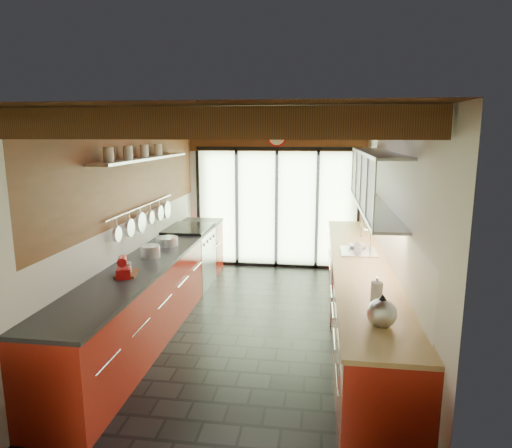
# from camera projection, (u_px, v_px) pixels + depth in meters

# --- Properties ---
(ground) EXTENTS (5.50, 5.50, 0.00)m
(ground) POSITION_uv_depth(u_px,v_px,m) (256.00, 327.00, 5.79)
(ground) COLOR black
(ground) RESTS_ON ground
(room_shell) EXTENTS (5.50, 5.50, 5.50)m
(room_shell) POSITION_uv_depth(u_px,v_px,m) (256.00, 198.00, 5.47)
(room_shell) COLOR silver
(room_shell) RESTS_ON ground
(ceiling_beams) EXTENTS (3.14, 5.06, 4.90)m
(ceiling_beams) POSITION_uv_depth(u_px,v_px,m) (260.00, 129.00, 5.68)
(ceiling_beams) COLOR #593316
(ceiling_beams) RESTS_ON ground
(glass_door) EXTENTS (2.95, 0.10, 2.90)m
(glass_door) POSITION_uv_depth(u_px,v_px,m) (277.00, 176.00, 8.08)
(glass_door) COLOR #C6EAAD
(glass_door) RESTS_ON ground
(left_counter) EXTENTS (0.68, 5.00, 0.92)m
(left_counter) POSITION_uv_depth(u_px,v_px,m) (158.00, 287.00, 5.88)
(left_counter) COLOR #A22113
(left_counter) RESTS_ON ground
(range_stove) EXTENTS (0.66, 0.90, 0.97)m
(range_stove) POSITION_uv_depth(u_px,v_px,m) (189.00, 257.00, 7.28)
(range_stove) COLOR silver
(range_stove) RESTS_ON ground
(right_counter) EXTENTS (0.68, 5.00, 0.92)m
(right_counter) POSITION_uv_depth(u_px,v_px,m) (359.00, 297.00, 5.53)
(right_counter) COLOR #A22113
(right_counter) RESTS_ON ground
(sink_assembly) EXTENTS (0.45, 0.52, 0.43)m
(sink_assembly) POSITION_uv_depth(u_px,v_px,m) (360.00, 249.00, 5.82)
(sink_assembly) COLOR silver
(sink_assembly) RESTS_ON right_counter
(upper_cabinets_right) EXTENTS (0.34, 3.00, 3.00)m
(upper_cabinets_right) POSITION_uv_depth(u_px,v_px,m) (376.00, 180.00, 5.53)
(upper_cabinets_right) COLOR silver
(upper_cabinets_right) RESTS_ON ground
(left_wall_fixtures) EXTENTS (0.28, 2.60, 0.96)m
(left_wall_fixtures) POSITION_uv_depth(u_px,v_px,m) (146.00, 181.00, 5.89)
(left_wall_fixtures) COLOR silver
(left_wall_fixtures) RESTS_ON ground
(stand_mixer) EXTENTS (0.22, 0.29, 0.23)m
(stand_mixer) POSITION_uv_depth(u_px,v_px,m) (124.00, 268.00, 4.82)
(stand_mixer) COLOR #B60E10
(stand_mixer) RESTS_ON left_counter
(pot_large) EXTENTS (0.26, 0.26, 0.15)m
(pot_large) POSITION_uv_depth(u_px,v_px,m) (151.00, 251.00, 5.57)
(pot_large) COLOR silver
(pot_large) RESTS_ON left_counter
(pot_small) EXTENTS (0.33, 0.33, 0.11)m
(pot_small) POSITION_uv_depth(u_px,v_px,m) (167.00, 241.00, 6.17)
(pot_small) COLOR silver
(pot_small) RESTS_ON left_counter
(cutting_board) EXTENTS (0.27, 0.34, 0.03)m
(cutting_board) POSITION_uv_depth(u_px,v_px,m) (127.00, 273.00, 4.90)
(cutting_board) COLOR brown
(cutting_board) RESTS_ON left_counter
(kettle) EXTENTS (0.28, 0.31, 0.27)m
(kettle) POSITION_uv_depth(u_px,v_px,m) (382.00, 311.00, 3.57)
(kettle) COLOR silver
(kettle) RESTS_ON right_counter
(paper_towel) EXTENTS (0.13, 0.13, 0.28)m
(paper_towel) POSITION_uv_depth(u_px,v_px,m) (376.00, 296.00, 3.93)
(paper_towel) COLOR white
(paper_towel) RESTS_ON right_counter
(soap_bottle) EXTENTS (0.11, 0.11, 0.19)m
(soap_bottle) POSITION_uv_depth(u_px,v_px,m) (359.00, 245.00, 5.79)
(soap_bottle) COLOR silver
(soap_bottle) RESTS_ON right_counter
(bowl) EXTENTS (0.27, 0.27, 0.06)m
(bowl) POSITION_uv_depth(u_px,v_px,m) (357.00, 246.00, 6.01)
(bowl) COLOR silver
(bowl) RESTS_ON right_counter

